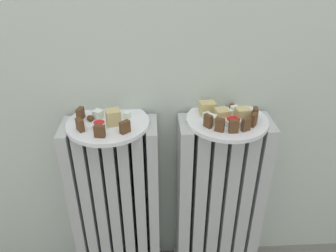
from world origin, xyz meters
The scene contains 31 objects.
radiator_left centered at (-0.18, 0.28, 0.32)m, with size 0.30×0.13×0.65m.
radiator_right centered at (0.18, 0.28, 0.32)m, with size 0.30×0.13×0.65m.
plate_left centered at (-0.18, 0.28, 0.65)m, with size 0.24×0.24×0.01m, color white.
plate_right centered at (0.18, 0.28, 0.65)m, with size 0.24×0.24×0.01m, color white.
dark_cake_slice_left_0 centered at (-0.26, 0.30, 0.68)m, with size 0.03×0.01×0.03m, color #56351E.
dark_cake_slice_left_1 centered at (-0.25, 0.23, 0.68)m, with size 0.03×0.01×0.03m, color #56351E.
dark_cake_slice_left_2 centered at (-0.19, 0.20, 0.68)m, with size 0.03×0.01×0.03m, color #56351E.
dark_cake_slice_left_3 centered at (-0.12, 0.22, 0.68)m, with size 0.03×0.01×0.03m, color #56351E.
marble_cake_slice_left_0 centered at (-0.16, 0.26, 0.68)m, with size 0.04×0.04×0.04m, color tan.
turkish_delight_left_0 centered at (-0.21, 0.30, 0.67)m, with size 0.03×0.03×0.03m, color white.
turkish_delight_left_1 centered at (-0.12, 0.30, 0.67)m, with size 0.02×0.02×0.02m, color white.
medjool_date_left_0 centered at (-0.23, 0.29, 0.67)m, with size 0.03×0.02×0.02m, color #4C2814.
medjool_date_left_1 centered at (-0.16, 0.32, 0.67)m, with size 0.03×0.01×0.02m, color #4C2814.
jam_bowl_left centered at (-0.19, 0.24, 0.67)m, with size 0.04×0.04×0.02m.
dark_cake_slice_right_0 centered at (0.11, 0.23, 0.68)m, with size 0.03×0.01×0.04m, color #56351E.
dark_cake_slice_right_1 centered at (0.14, 0.21, 0.68)m, with size 0.03×0.01×0.04m, color #56351E.
dark_cake_slice_right_2 centered at (0.18, 0.20, 0.68)m, with size 0.03×0.01×0.04m, color #56351E.
dark_cake_slice_right_3 centered at (0.21, 0.21, 0.68)m, with size 0.03×0.01×0.04m, color #56351E.
dark_cake_slice_right_4 centered at (0.24, 0.23, 0.68)m, with size 0.03×0.01×0.04m, color #56351E.
dark_cake_slice_right_5 centered at (0.26, 0.27, 0.68)m, with size 0.03×0.01×0.04m, color #56351E.
marble_cake_slice_right_0 centered at (0.12, 0.32, 0.68)m, with size 0.05×0.04×0.04m, color tan.
marble_cake_slice_right_1 centered at (0.16, 0.27, 0.68)m, with size 0.04×0.04×0.04m, color tan.
marble_cake_slice_right_2 centered at (0.21, 0.26, 0.68)m, with size 0.04×0.03×0.04m, color tan.
turkish_delight_right_0 centered at (0.12, 0.28, 0.67)m, with size 0.02×0.02×0.02m, color white.
turkish_delight_right_1 centered at (0.21, 0.31, 0.67)m, with size 0.02×0.02×0.02m, color white.
turkish_delight_right_2 centered at (0.12, 0.26, 0.67)m, with size 0.03×0.03×0.03m, color white.
turkish_delight_right_3 centered at (0.18, 0.29, 0.67)m, with size 0.02×0.02×0.02m, color white.
medjool_date_right_0 centered at (0.25, 0.30, 0.67)m, with size 0.02×0.02×0.02m, color #4C2814.
medjool_date_right_1 centered at (0.20, 0.34, 0.67)m, with size 0.03×0.02×0.02m, color #4C2814.
jam_bowl_right centered at (0.18, 0.24, 0.67)m, with size 0.05×0.05×0.02m.
fork centered at (0.16, 0.30, 0.66)m, with size 0.03×0.09×0.00m.
Camera 1 is at (-0.05, -0.57, 1.13)m, focal length 35.50 mm.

